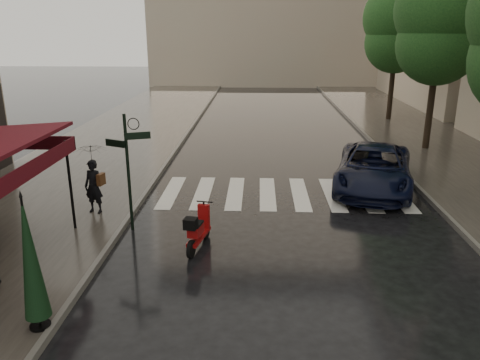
# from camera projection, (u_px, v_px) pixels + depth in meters

# --- Properties ---
(ground) EXTENTS (120.00, 120.00, 0.00)m
(ground) POSITION_uv_depth(u_px,v_px,m) (153.00, 289.00, 9.60)
(ground) COLOR black
(ground) RESTS_ON ground
(sidewalk_near) EXTENTS (6.00, 60.00, 0.12)m
(sidewalk_near) POSITION_uv_depth(u_px,v_px,m) (112.00, 146.00, 21.16)
(sidewalk_near) COLOR #38332D
(sidewalk_near) RESTS_ON ground
(sidewalk_far) EXTENTS (5.50, 60.00, 0.12)m
(sidewalk_far) POSITION_uv_depth(u_px,v_px,m) (442.00, 149.00, 20.60)
(sidewalk_far) COLOR #38332D
(sidewalk_far) RESTS_ON ground
(curb_near) EXTENTS (0.12, 60.00, 0.16)m
(curb_near) POSITION_uv_depth(u_px,v_px,m) (179.00, 146.00, 21.04)
(curb_near) COLOR #595651
(curb_near) RESTS_ON ground
(curb_far) EXTENTS (0.12, 60.00, 0.16)m
(curb_far) POSITION_uv_depth(u_px,v_px,m) (378.00, 148.00, 20.70)
(curb_far) COLOR #595651
(curb_far) RESTS_ON ground
(crosswalk) EXTENTS (7.85, 3.20, 0.01)m
(crosswalk) POSITION_uv_depth(u_px,v_px,m) (284.00, 193.00, 15.19)
(crosswalk) COLOR silver
(crosswalk) RESTS_ON ground
(signpost) EXTENTS (1.17, 0.29, 3.10)m
(signpost) POSITION_uv_depth(u_px,v_px,m) (128.00, 163.00, 11.93)
(signpost) COLOR black
(signpost) RESTS_ON ground
(tree_mid) EXTENTS (3.80, 3.80, 8.34)m
(tree_mid) POSITION_uv_depth(u_px,v_px,m) (442.00, 16.00, 18.93)
(tree_mid) COLOR black
(tree_mid) RESTS_ON sidewalk_far
(tree_far) EXTENTS (3.80, 3.80, 8.16)m
(tree_far) POSITION_uv_depth(u_px,v_px,m) (398.00, 22.00, 25.62)
(tree_far) COLOR black
(tree_far) RESTS_ON sidewalk_far
(pedestrian_with_umbrella) EXTENTS (1.09, 1.11, 2.38)m
(pedestrian_with_umbrella) POSITION_uv_depth(u_px,v_px,m) (91.00, 158.00, 12.86)
(pedestrian_with_umbrella) COLOR black
(pedestrian_with_umbrella) RESTS_ON sidewalk_near
(scooter) EXTENTS (0.58, 1.54, 1.02)m
(scooter) POSITION_uv_depth(u_px,v_px,m) (198.00, 230.00, 11.25)
(scooter) COLOR black
(scooter) RESTS_ON ground
(parked_car) EXTENTS (3.55, 5.51, 1.41)m
(parked_car) POSITION_uv_depth(u_px,v_px,m) (374.00, 168.00, 15.49)
(parked_car) COLOR black
(parked_car) RESTS_ON ground
(parasol_front) EXTENTS (0.44, 0.44, 2.48)m
(parasol_front) POSITION_uv_depth(u_px,v_px,m) (30.00, 258.00, 7.79)
(parasol_front) COLOR black
(parasol_front) RESTS_ON sidewalk_near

